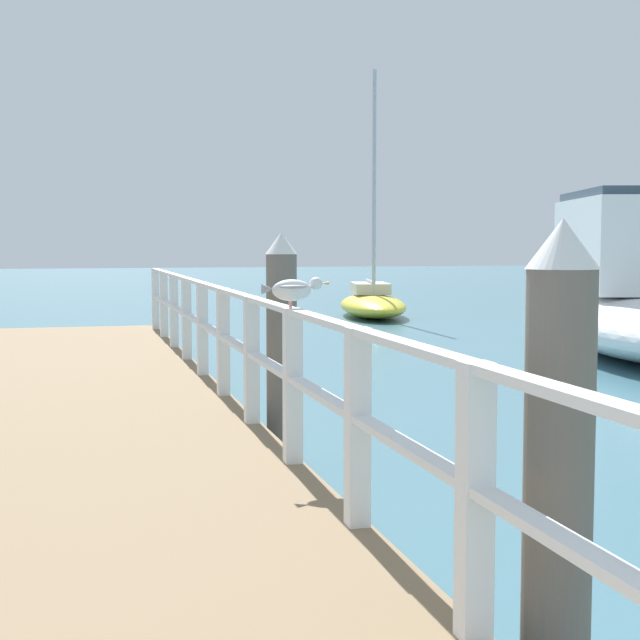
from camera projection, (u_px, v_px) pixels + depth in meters
pier_deck at (75, 442)px, 8.62m from camera, size 3.09×18.65×0.50m
pier_railing at (236, 337)px, 8.92m from camera, size 0.12×17.17×1.08m
dock_piling_near at (558, 484)px, 3.83m from camera, size 0.29×0.29×2.13m
dock_piling_far at (282, 348)px, 8.79m from camera, size 0.29×0.29×2.13m
seagull_foreground at (293, 289)px, 6.65m from camera, size 0.48×0.18×0.21m
boat_2 at (372, 303)px, 26.49m from camera, size 2.61×5.12×6.67m
boat_3 at (633, 299)px, 17.63m from camera, size 5.21×9.33×3.02m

